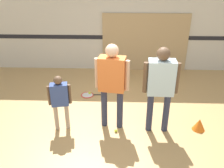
# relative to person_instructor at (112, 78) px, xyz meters

# --- Properties ---
(ground_plane) EXTENTS (16.00, 16.00, 0.00)m
(ground_plane) POSITION_rel_person_instructor_xyz_m (-0.06, -0.02, -1.09)
(ground_plane) COLOR tan
(wall_back) EXTENTS (16.00, 0.07, 3.20)m
(wall_back) POSITION_rel_person_instructor_xyz_m (-0.06, 3.07, 0.50)
(wall_back) COLOR beige
(wall_back) RESTS_ON ground_plane
(wall_panel) EXTENTS (2.55, 0.05, 1.74)m
(wall_panel) POSITION_rel_person_instructor_xyz_m (0.90, 3.01, -0.22)
(wall_panel) COLOR tan
(wall_panel) RESTS_ON ground_plane
(person_instructor) EXTENTS (0.66, 0.35, 1.77)m
(person_instructor) POSITION_rel_person_instructor_xyz_m (0.00, 0.00, 0.00)
(person_instructor) COLOR #2D334C
(person_instructor) RESTS_ON ground_plane
(person_student_left) EXTENTS (0.44, 0.24, 1.18)m
(person_student_left) POSITION_rel_person_instructor_xyz_m (-1.01, -0.13, -0.36)
(person_student_left) COLOR tan
(person_student_left) RESTS_ON ground_plane
(person_student_right) EXTENTS (0.67, 0.28, 1.75)m
(person_student_right) POSITION_rel_person_instructor_xyz_m (0.91, -0.11, -0.01)
(person_student_right) COLOR #2D334C
(person_student_right) RESTS_ON ground_plane
(racket_spare_on_floor) EXTENTS (0.55, 0.34, 0.03)m
(racket_spare_on_floor) POSITION_rel_person_instructor_xyz_m (-0.66, 1.28, -1.08)
(racket_spare_on_floor) COLOR red
(racket_spare_on_floor) RESTS_ON ground_plane
(tennis_ball_near_instructor) EXTENTS (0.07, 0.07, 0.07)m
(tennis_ball_near_instructor) POSITION_rel_person_instructor_xyz_m (0.09, -0.22, -1.06)
(tennis_ball_near_instructor) COLOR #CCE038
(tennis_ball_near_instructor) RESTS_ON ground_plane
(tennis_ball_by_spare_racket) EXTENTS (0.07, 0.07, 0.07)m
(tennis_ball_by_spare_racket) POSITION_rel_person_instructor_xyz_m (-0.62, 1.35, -1.06)
(tennis_ball_by_spare_racket) COLOR #CCE038
(tennis_ball_by_spare_racket) RESTS_ON ground_plane
(training_cone) EXTENTS (0.26, 0.26, 0.25)m
(training_cone) POSITION_rel_person_instructor_xyz_m (1.77, -0.08, -0.97)
(training_cone) COLOR orange
(training_cone) RESTS_ON ground_plane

